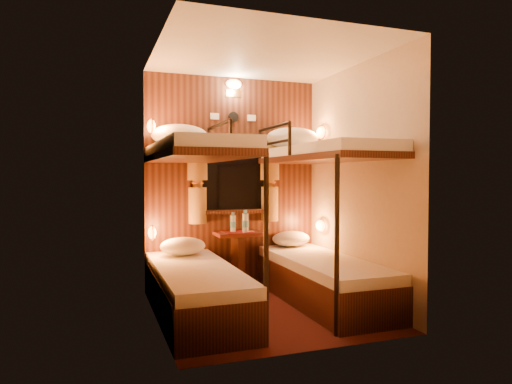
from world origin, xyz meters
name	(u,v)px	position (x,y,z in m)	size (l,w,h in m)	color
floor	(265,311)	(0.00, 0.00, 0.00)	(2.10, 2.10, 0.00)	#3C1011
ceiling	(265,55)	(0.00, 0.00, 2.40)	(2.10, 2.10, 0.00)	silver
wall_back	(233,183)	(0.00, 1.05, 1.20)	(2.40, 2.40, 0.00)	#C6B293
wall_front	(316,187)	(0.00, -1.05, 1.20)	(2.40, 2.40, 0.00)	#C6B293
wall_left	(157,185)	(-1.00, 0.00, 1.20)	(2.40, 2.40, 0.00)	#C6B293
wall_right	(357,184)	(1.00, 0.00, 1.20)	(2.40, 2.40, 0.00)	#C6B293
back_panel	(233,183)	(0.00, 1.04, 1.20)	(2.00, 0.03, 2.40)	black
bunk_left	(195,255)	(-0.65, 0.07, 0.56)	(0.72, 1.90, 1.82)	black
bunk_right	(322,247)	(0.65, 0.07, 0.56)	(0.72, 1.90, 1.82)	black
window	(234,184)	(0.00, 1.00, 1.18)	(1.00, 0.12, 0.79)	black
curtains	(235,177)	(0.00, 0.97, 1.26)	(1.10, 0.22, 1.00)	olive
back_fixtures	(234,91)	(0.00, 1.00, 2.25)	(0.54, 0.09, 0.48)	black
reading_lamps	(242,179)	(0.00, 0.70, 1.24)	(2.00, 0.20, 1.25)	orange
table	(238,253)	(0.00, 0.85, 0.41)	(0.50, 0.34, 0.66)	#532213
bottle_left	(233,224)	(-0.05, 0.88, 0.74)	(0.06, 0.06, 0.22)	#99BFE5
bottle_right	(245,223)	(0.07, 0.78, 0.76)	(0.07, 0.07, 0.25)	#99BFE5
sachet_a	(251,231)	(0.14, 0.82, 0.65)	(0.08, 0.06, 0.01)	silver
sachet_b	(245,231)	(0.09, 0.87, 0.65)	(0.07, 0.05, 0.01)	silver
pillow_lower_left	(183,246)	(-0.65, 0.68, 0.55)	(0.47, 0.34, 0.19)	silver
pillow_lower_right	(291,239)	(0.65, 0.85, 0.55)	(0.45, 0.32, 0.18)	silver
pillow_upper_left	(180,135)	(-0.65, 0.83, 1.71)	(0.60, 0.43, 0.24)	silver
pillow_upper_right	(292,138)	(0.65, 0.82, 1.71)	(0.63, 0.45, 0.25)	silver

